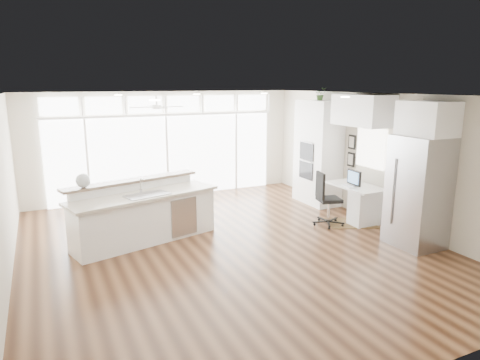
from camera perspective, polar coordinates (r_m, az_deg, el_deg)
name	(u,v)px	position (r m, az deg, el deg)	size (l,w,h in m)	color
floor	(229,247)	(7.85, -1.52, -8.95)	(7.00, 8.00, 0.02)	#3A2012
ceiling	(228,95)	(7.29, -1.64, 11.25)	(7.00, 8.00, 0.02)	white
wall_back	(166,145)	(11.18, -9.87, 4.65)	(7.00, 0.04, 2.70)	beige
wall_front	(403,256)	(4.25, 20.95, -9.39)	(7.00, 0.04, 2.70)	beige
wall_left	(0,196)	(6.88, -29.37, -1.86)	(0.04, 8.00, 2.70)	beige
wall_right	(382,159)	(9.39, 18.40, 2.66)	(0.04, 8.00, 2.70)	beige
glass_wall	(167,157)	(11.17, -9.73, 3.09)	(5.80, 0.06, 2.08)	white
transom_row	(165,104)	(11.02, -9.99, 9.91)	(5.90, 0.06, 0.40)	white
desk_window	(371,148)	(9.55, 17.08, 4.12)	(0.04, 0.85, 0.85)	white
ceiling_fan	(157,102)	(9.79, -11.07, 10.12)	(1.16, 1.16, 0.32)	white
recessed_lights	(223,96)	(7.48, -2.27, 11.13)	(3.40, 3.00, 0.02)	white
oven_cabinet	(318,153)	(10.57, 10.35, 3.62)	(0.64, 1.20, 2.50)	white
desk_nook	(356,202)	(9.57, 15.15, -2.91)	(0.72, 1.30, 0.76)	white
upper_cabinets	(363,110)	(9.28, 16.05, 8.93)	(0.64, 1.30, 0.64)	white
refrigerator	(418,192)	(8.27, 22.66, -1.47)	(0.76, 0.90, 2.00)	#A2A2A6
fridge_cabinet	(428,119)	(8.11, 23.74, 7.52)	(0.64, 0.90, 0.60)	white
framed_photos	(352,151)	(10.03, 14.65, 3.80)	(0.06, 0.22, 0.80)	black
kitchen_island	(145,213)	(8.13, -12.55, -4.26)	(2.79, 1.05, 1.11)	white
rug	(351,223)	(9.38, 14.63, -5.58)	(0.98, 0.71, 0.01)	#3B2712
office_chair	(329,199)	(9.03, 11.81, -2.50)	(0.58, 0.54, 1.12)	black
fishbowl	(83,181)	(7.95, -20.20, -0.07)	(0.25, 0.25, 0.25)	silver
monitor	(354,178)	(9.39, 14.97, 0.32)	(0.07, 0.43, 0.36)	black
keyboard	(347,186)	(9.32, 14.11, -0.80)	(0.13, 0.35, 0.02)	silver
potted_plant	(320,95)	(10.44, 10.66, 11.02)	(0.26, 0.29, 0.23)	#305323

